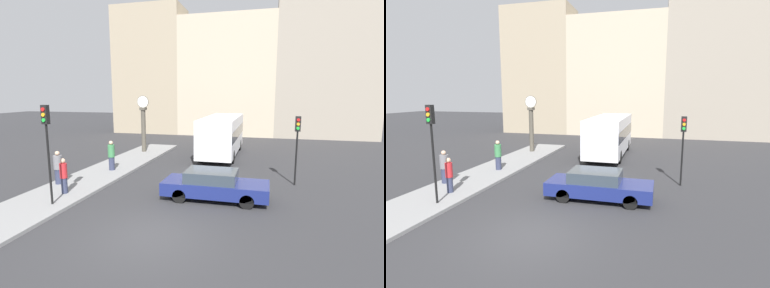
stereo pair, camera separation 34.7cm
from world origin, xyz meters
TOP-DOWN VIEW (x-y plane):
  - ground_plane at (0.00, 0.00)m, footprint 120.00×120.00m
  - sidewalk_corner at (-5.64, 7.23)m, footprint 2.99×18.46m
  - building_row at (0.33, 26.43)m, footprint 28.97×5.00m
  - sedan_car at (1.44, 3.94)m, footprint 4.64×1.78m
  - bus_distant at (0.29, 13.67)m, footprint 2.46×8.04m
  - traffic_light_near at (-4.92, 1.36)m, footprint 0.26×0.24m
  - traffic_light_far at (5.09, 7.07)m, footprint 0.26×0.24m
  - street_clock at (-5.85, 13.06)m, footprint 0.94×0.45m
  - pedestrian_red_top at (-5.32, 2.68)m, footprint 0.33×0.33m
  - pedestrian_green_hoodie at (-5.36, 7.10)m, footprint 0.40×0.40m
  - pedestrian_grey_jacket at (-6.57, 3.91)m, footprint 0.43×0.43m

SIDE VIEW (x-z plane):
  - ground_plane at x=0.00m, z-range 0.00..0.00m
  - sidewalk_corner at x=-5.64m, z-range 0.00..0.14m
  - sedan_car at x=1.44m, z-range 0.01..1.33m
  - pedestrian_grey_jacket at x=-6.57m, z-range 0.12..1.80m
  - pedestrian_red_top at x=-5.32m, z-range 0.14..1.78m
  - pedestrian_green_hoodie at x=-5.36m, z-range 0.13..1.90m
  - bus_distant at x=0.29m, z-range 0.20..3.16m
  - street_clock at x=-5.85m, z-range 0.07..4.45m
  - traffic_light_far at x=5.09m, z-range 0.78..4.32m
  - traffic_light_near at x=-4.92m, z-range 1.00..5.09m
  - building_row at x=0.33m, z-range -0.65..15.29m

